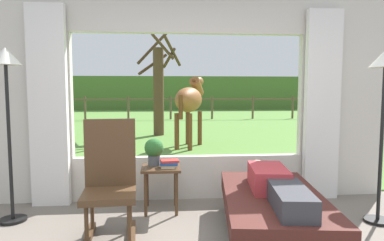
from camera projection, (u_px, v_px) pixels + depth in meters
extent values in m
cube|color=beige|center=(24.00, 100.00, 4.14)|extent=(1.15, 0.12, 2.55)
cube|color=beige|center=(342.00, 99.00, 4.47)|extent=(1.15, 0.12, 2.55)
cube|color=beige|center=(189.00, 177.00, 4.39)|extent=(2.90, 0.12, 0.55)
cube|color=beige|center=(189.00, 15.00, 4.21)|extent=(2.90, 0.12, 0.45)
cube|color=silver|center=(49.00, 107.00, 4.03)|extent=(0.44, 0.10, 2.40)
cube|color=silver|center=(322.00, 106.00, 4.31)|extent=(0.44, 0.10, 2.40)
cube|color=#568438|center=(171.00, 121.00, 15.24)|extent=(36.00, 21.68, 0.02)
cube|color=#496B2E|center=(168.00, 93.00, 24.90)|extent=(36.00, 2.00, 2.40)
cube|color=black|center=(272.00, 224.00, 3.24)|extent=(1.02, 1.66, 0.24)
cube|color=#471E19|center=(273.00, 202.00, 3.22)|extent=(1.11, 1.80, 0.18)
cube|color=#B23338|center=(268.00, 178.00, 3.35)|extent=(0.41, 0.64, 0.22)
cube|color=#333338|center=(290.00, 199.00, 2.76)|extent=(0.36, 0.71, 0.18)
sphere|color=tan|center=(257.00, 169.00, 3.73)|extent=(0.20, 0.20, 0.20)
cube|color=#4C331E|center=(109.00, 195.00, 3.10)|extent=(0.51, 0.51, 0.06)
cube|color=#4C331E|center=(110.00, 154.00, 3.27)|extent=(0.48, 0.09, 0.68)
cube|color=#4C331E|center=(88.00, 240.00, 3.10)|extent=(0.11, 0.68, 0.06)
cube|color=#4C331E|center=(132.00, 237.00, 3.16)|extent=(0.11, 0.68, 0.06)
cylinder|color=#4C331E|center=(86.00, 226.00, 2.91)|extent=(0.04, 0.04, 0.38)
cylinder|color=#4C331E|center=(129.00, 223.00, 2.96)|extent=(0.04, 0.04, 0.38)
cylinder|color=#4C331E|center=(92.00, 211.00, 3.26)|extent=(0.04, 0.04, 0.38)
cylinder|color=#4C331E|center=(130.00, 209.00, 3.32)|extent=(0.04, 0.04, 0.38)
cube|color=#4C331E|center=(161.00, 168.00, 3.89)|extent=(0.44, 0.44, 0.03)
cylinder|color=#4C331E|center=(146.00, 195.00, 3.73)|extent=(0.04, 0.04, 0.49)
cylinder|color=#4C331E|center=(176.00, 194.00, 3.76)|extent=(0.04, 0.04, 0.49)
cylinder|color=#4C331E|center=(147.00, 186.00, 4.07)|extent=(0.04, 0.04, 0.49)
cylinder|color=#4C331E|center=(175.00, 186.00, 4.10)|extent=(0.04, 0.04, 0.49)
cylinder|color=#4C5156|center=(154.00, 160.00, 3.94)|extent=(0.14, 0.14, 0.12)
sphere|color=#2D6B2D|center=(154.00, 148.00, 3.93)|extent=(0.22, 0.22, 0.22)
cube|color=beige|center=(169.00, 166.00, 3.84)|extent=(0.17, 0.15, 0.03)
cube|color=#23478C|center=(169.00, 163.00, 3.84)|extent=(0.21, 0.16, 0.03)
cube|color=#B22D28|center=(170.00, 161.00, 3.84)|extent=(0.21, 0.17, 0.02)
cylinder|color=black|center=(13.00, 220.00, 3.62)|extent=(0.28, 0.28, 0.03)
cylinder|color=black|center=(9.00, 145.00, 3.55)|extent=(0.04, 0.04, 1.65)
cone|color=white|center=(5.00, 56.00, 3.47)|extent=(0.32, 0.32, 0.18)
cylinder|color=black|center=(377.00, 220.00, 3.60)|extent=(0.28, 0.28, 0.03)
cylinder|color=black|center=(381.00, 146.00, 3.53)|extent=(0.04, 0.04, 1.63)
ellipsoid|color=brown|center=(189.00, 100.00, 8.15)|extent=(0.98, 1.36, 0.60)
cylinder|color=brown|center=(197.00, 87.00, 8.77)|extent=(0.46, 0.65, 0.53)
ellipsoid|color=brown|center=(199.00, 81.00, 8.98)|extent=(0.36, 0.52, 0.24)
cube|color=#593319|center=(196.00, 86.00, 8.69)|extent=(0.23, 0.43, 0.32)
cylinder|color=#593319|center=(181.00, 107.00, 7.59)|extent=(0.13, 0.13, 0.55)
cylinder|color=#593319|center=(188.00, 128.00, 8.66)|extent=(0.11, 0.11, 0.85)
cylinder|color=#593319|center=(200.00, 128.00, 8.56)|extent=(0.11, 0.11, 0.85)
cylinder|color=#593319|center=(177.00, 131.00, 7.86)|extent=(0.11, 0.11, 0.85)
cylinder|color=#593319|center=(190.00, 132.00, 7.76)|extent=(0.11, 0.11, 0.85)
cylinder|color=#4C3823|center=(158.00, 92.00, 10.34)|extent=(0.32, 0.32, 2.66)
cylinder|color=#47331E|center=(153.00, 64.00, 10.61)|extent=(0.93, 0.52, 0.71)
cylinder|color=#47331E|center=(163.00, 47.00, 9.94)|extent=(0.71, 0.40, 0.74)
cylinder|color=#47331E|center=(173.00, 51.00, 10.08)|extent=(0.57, 1.12, 0.81)
cylinder|color=#47331E|center=(153.00, 47.00, 10.69)|extent=(1.05, 0.42, 1.13)
cylinder|color=#47331E|center=(169.00, 58.00, 10.40)|extent=(0.41, 0.89, 0.56)
cylinder|color=brown|center=(41.00, 108.00, 15.68)|extent=(0.10, 0.10, 1.10)
cylinder|color=brown|center=(85.00, 108.00, 15.84)|extent=(0.10, 0.10, 1.10)
cylinder|color=brown|center=(128.00, 108.00, 16.01)|extent=(0.10, 0.10, 1.10)
cylinder|color=brown|center=(171.00, 108.00, 16.17)|extent=(0.10, 0.10, 1.10)
cylinder|color=brown|center=(212.00, 108.00, 16.34)|extent=(0.10, 0.10, 1.10)
cylinder|color=brown|center=(253.00, 107.00, 16.50)|extent=(0.10, 0.10, 1.10)
cylinder|color=brown|center=(293.00, 107.00, 16.67)|extent=(0.10, 0.10, 1.10)
cylinder|color=brown|center=(332.00, 107.00, 16.83)|extent=(0.10, 0.10, 1.10)
cube|color=brown|center=(171.00, 99.00, 16.14)|extent=(16.00, 0.06, 0.08)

